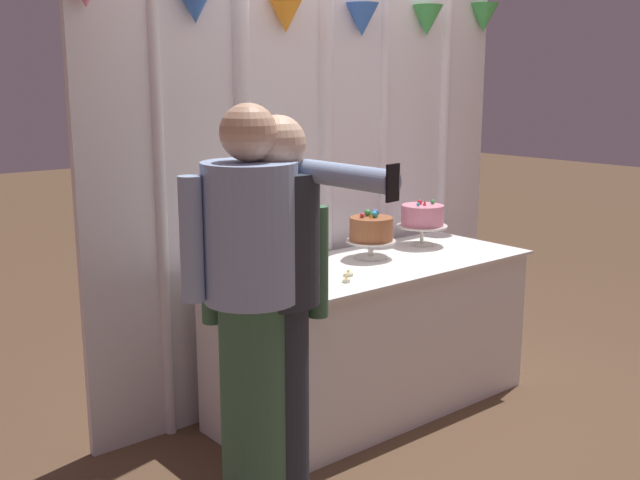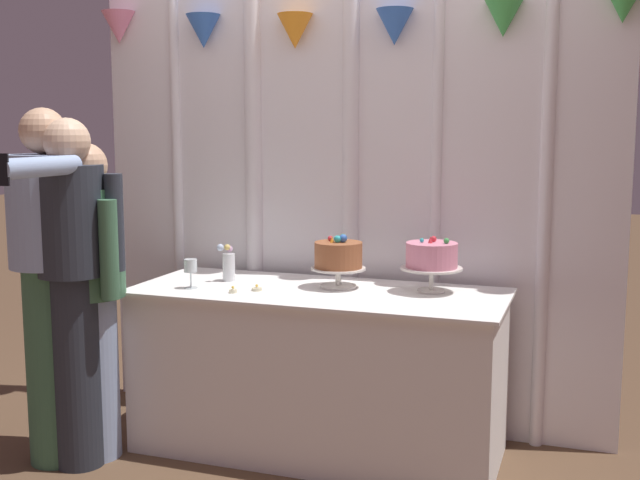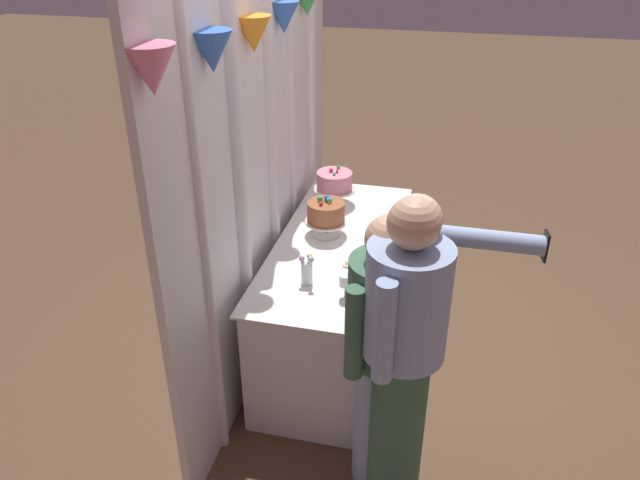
% 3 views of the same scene
% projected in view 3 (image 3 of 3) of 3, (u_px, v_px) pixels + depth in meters
% --- Properties ---
extents(ground_plane, '(24.00, 24.00, 0.00)m').
position_uv_depth(ground_plane, '(350.00, 347.00, 4.08)').
color(ground_plane, brown).
extents(draped_curtain, '(2.79, 0.18, 2.50)m').
position_uv_depth(draped_curtain, '(266.00, 155.00, 3.54)').
color(draped_curtain, white).
rests_on(draped_curtain, ground_plane).
extents(cake_table, '(1.78, 0.73, 0.80)m').
position_uv_depth(cake_table, '(337.00, 295.00, 3.91)').
color(cake_table, white).
rests_on(cake_table, ground_plane).
extents(cake_display_nearleft, '(0.26, 0.26, 0.26)m').
position_uv_depth(cake_display_nearleft, '(326.00, 213.00, 3.73)').
color(cake_display_nearleft, silver).
rests_on(cake_display_nearleft, cake_table).
extents(cake_display_nearright, '(0.29, 0.29, 0.27)m').
position_uv_depth(cake_display_nearright, '(334.00, 182.00, 4.11)').
color(cake_display_nearright, silver).
rests_on(cake_display_nearright, cake_table).
extents(wine_glass, '(0.06, 0.06, 0.14)m').
position_uv_depth(wine_glass, '(345.00, 282.00, 3.13)').
color(wine_glass, silver).
rests_on(wine_glass, cake_table).
extents(flower_vase, '(0.08, 0.09, 0.19)m').
position_uv_depth(flower_vase, '(307.00, 270.00, 3.26)').
color(flower_vase, silver).
rests_on(flower_vase, cake_table).
extents(tealight_far_left, '(0.04, 0.04, 0.03)m').
position_uv_depth(tealight_far_left, '(358.00, 274.00, 3.37)').
color(tealight_far_left, beige).
rests_on(tealight_far_left, cake_table).
extents(tealight_near_left, '(0.05, 0.05, 0.03)m').
position_uv_depth(tealight_near_left, '(347.00, 265.00, 3.46)').
color(tealight_near_left, beige).
rests_on(tealight_near_left, cake_table).
extents(guest_man_pink_jacket, '(0.45, 0.45, 1.50)m').
position_uv_depth(guest_man_pink_jacket, '(382.00, 350.00, 2.78)').
color(guest_man_pink_jacket, '#93ADD6').
rests_on(guest_man_pink_jacket, ground_plane).
extents(guest_man_dark_suit, '(0.45, 0.40, 1.61)m').
position_uv_depth(guest_man_dark_suit, '(406.00, 342.00, 2.72)').
color(guest_man_dark_suit, '#282D38').
rests_on(guest_man_dark_suit, ground_plane).
extents(guest_girl_blue_dress, '(0.50, 0.74, 1.66)m').
position_uv_depth(guest_girl_blue_dress, '(404.00, 357.00, 2.60)').
color(guest_girl_blue_dress, '#3D6B4C').
rests_on(guest_girl_blue_dress, ground_plane).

